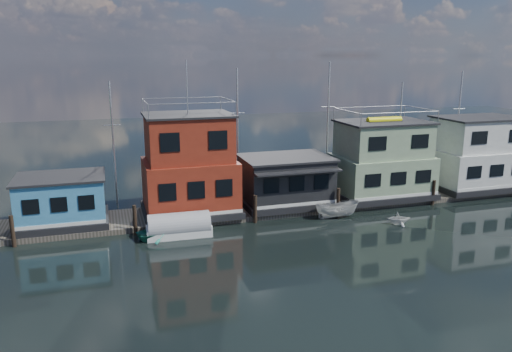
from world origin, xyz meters
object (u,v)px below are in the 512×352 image
object	(u,v)px
houseboat_red	(190,167)
tarp_runabout	(179,227)
motorboat	(337,209)
dinghy_white	(398,218)
houseboat_blue	(62,201)
dinghy_teal	(167,231)
houseboat_dark	(286,181)
houseboat_green	(382,161)
houseboat_white	(476,155)

from	to	relation	value
houseboat_red	tarp_runabout	bearing A→B (deg)	-111.12
motorboat	dinghy_white	xyz separation A→B (m)	(3.79, -2.79, -0.20)
houseboat_blue	dinghy_teal	bearing A→B (deg)	-28.13
houseboat_red	tarp_runabout	size ratio (longest dim) A/B	2.57
tarp_runabout	dinghy_teal	distance (m)	0.93
tarp_runabout	houseboat_dark	bearing A→B (deg)	24.41
houseboat_blue	tarp_runabout	xyz separation A→B (m)	(7.96, -3.99, -1.52)
tarp_runabout	dinghy_teal	size ratio (longest dim) A/B	1.12
houseboat_green	houseboat_white	distance (m)	10.00
tarp_runabout	houseboat_red	bearing A→B (deg)	70.67
dinghy_teal	houseboat_red	bearing A→B (deg)	-48.17
tarp_runabout	dinghy_teal	bearing A→B (deg)	168.58
tarp_runabout	dinghy_teal	xyz separation A→B (m)	(-0.87, 0.20, -0.26)
dinghy_white	dinghy_teal	size ratio (longest dim) A/B	0.45
motorboat	dinghy_teal	xyz separation A→B (m)	(-13.48, -0.24, -0.26)
motorboat	tarp_runabout	size ratio (longest dim) A/B	0.77
tarp_runabout	dinghy_white	bearing A→B (deg)	-6.33
houseboat_white	motorboat	world-z (taller)	houseboat_white
motorboat	tarp_runabout	world-z (taller)	tarp_runabout
houseboat_white	dinghy_teal	bearing A→B (deg)	-172.66
houseboat_red	houseboat_green	bearing A→B (deg)	0.00
houseboat_green	dinghy_white	world-z (taller)	houseboat_green
houseboat_white	motorboat	distance (m)	16.56
houseboat_blue	houseboat_red	size ratio (longest dim) A/B	0.54
houseboat_blue	tarp_runabout	distance (m)	9.03
houseboat_dark	tarp_runabout	bearing A→B (deg)	-157.39
houseboat_green	motorboat	size ratio (longest dim) A/B	2.36
houseboat_blue	houseboat_dark	xyz separation A→B (m)	(17.50, -0.02, 0.21)
houseboat_blue	dinghy_teal	distance (m)	8.23
houseboat_blue	houseboat_green	size ratio (longest dim) A/B	0.76
houseboat_red	dinghy_teal	world-z (taller)	houseboat_red
houseboat_blue	motorboat	size ratio (longest dim) A/B	1.79
houseboat_red	houseboat_white	xyz separation A→B (m)	(27.00, 0.00, -0.57)
houseboat_red	houseboat_green	xyz separation A→B (m)	(17.00, 0.00, -0.55)
houseboat_red	houseboat_white	bearing A→B (deg)	0.00
tarp_runabout	dinghy_white	size ratio (longest dim) A/B	2.49
houseboat_green	tarp_runabout	xyz separation A→B (m)	(-18.54, -3.99, -2.86)
houseboat_red	houseboat_dark	xyz separation A→B (m)	(8.00, -0.02, -1.69)
houseboat_red	houseboat_white	world-z (taller)	houseboat_red
houseboat_green	dinghy_teal	world-z (taller)	houseboat_green
houseboat_green	tarp_runabout	size ratio (longest dim) A/B	1.82
houseboat_dark	dinghy_white	xyz separation A→B (m)	(6.86, -6.32, -1.93)
motorboat	houseboat_green	bearing A→B (deg)	-53.31
houseboat_white	dinghy_teal	distance (m)	29.82
houseboat_blue	houseboat_white	bearing A→B (deg)	0.00
houseboat_blue	dinghy_white	xyz separation A→B (m)	(24.36, -6.34, -1.72)
houseboat_red	houseboat_dark	bearing A→B (deg)	-0.14
houseboat_dark	tarp_runabout	size ratio (longest dim) A/B	1.60
dinghy_teal	motorboat	bearing A→B (deg)	-104.70
houseboat_red	dinghy_white	distance (m)	16.56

